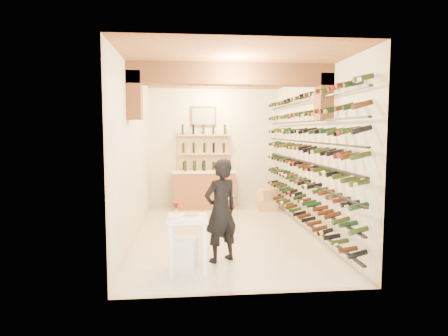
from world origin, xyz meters
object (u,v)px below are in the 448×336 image
(white_stool, at_px, (184,255))
(crate_lower, at_px, (267,205))
(back_counter, at_px, (204,188))
(wine_rack, at_px, (301,156))
(chrome_barstool, at_px, (226,210))
(person, at_px, (221,210))
(tasting_table, at_px, (188,227))

(white_stool, xyz_separation_m, crate_lower, (2.14, 4.23, -0.09))
(back_counter, bearing_deg, wine_rack, -55.34)
(back_counter, xyz_separation_m, chrome_barstool, (0.33, -2.44, -0.10))
(back_counter, distance_m, person, 4.34)
(wine_rack, height_order, chrome_barstool, wine_rack)
(white_stool, bearing_deg, crate_lower, 63.18)
(wine_rack, relative_size, back_counter, 3.35)
(crate_lower, bearing_deg, chrome_barstool, -122.62)
(tasting_table, bearing_deg, white_stool, 114.84)
(tasting_table, bearing_deg, chrome_barstool, 72.10)
(back_counter, height_order, person, person)
(person, bearing_deg, chrome_barstool, -128.23)
(wine_rack, distance_m, crate_lower, 2.62)
(tasting_table, relative_size, crate_lower, 2.09)
(wine_rack, xyz_separation_m, crate_lower, (-0.22, 2.20, -1.40))
(wine_rack, bearing_deg, tasting_table, -136.80)
(wine_rack, height_order, back_counter, wine_rack)
(back_counter, relative_size, tasting_table, 1.68)
(wine_rack, xyz_separation_m, person, (-1.77, -1.68, -0.73))
(person, bearing_deg, back_counter, -119.17)
(wine_rack, bearing_deg, chrome_barstool, 172.06)
(white_stool, distance_m, crate_lower, 4.74)
(wine_rack, height_order, tasting_table, wine_rack)
(wine_rack, relative_size, person, 3.49)
(back_counter, height_order, tasting_table, back_counter)
(tasting_table, relative_size, chrome_barstool, 1.37)
(wine_rack, distance_m, white_stool, 3.38)
(back_counter, bearing_deg, chrome_barstool, -82.22)
(wine_rack, bearing_deg, back_counter, 124.66)
(back_counter, height_order, crate_lower, back_counter)
(crate_lower, bearing_deg, white_stool, -116.82)
(back_counter, xyz_separation_m, tasting_table, (-0.47, -4.81, 0.15))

